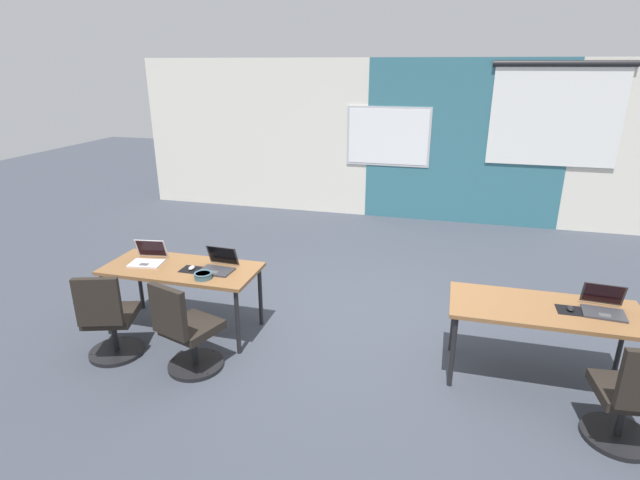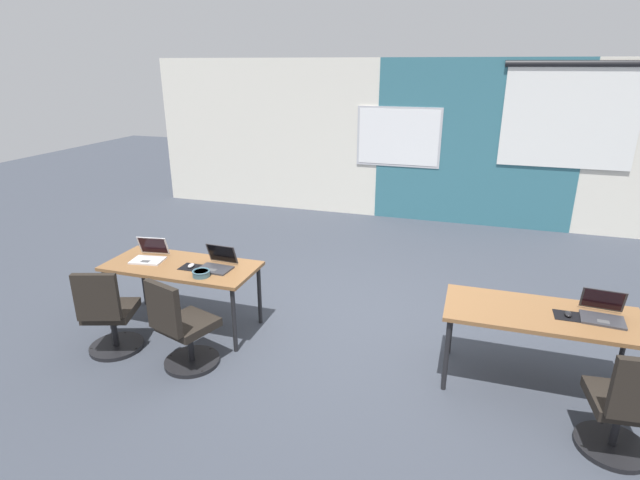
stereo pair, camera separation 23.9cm
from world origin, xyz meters
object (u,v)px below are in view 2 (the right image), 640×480
at_px(laptop_near_left_end, 150,255).
at_px(laptop_near_left_inner, 217,263).
at_px(mouse_near_left_inner, 191,266).
at_px(chair_near_left_inner, 183,332).
at_px(chair_near_right_end, 625,413).
at_px(snack_bowl, 201,273).
at_px(laptop_near_right_end, 603,313).
at_px(desk_near_right, 542,319).
at_px(mouse_near_right_end, 568,314).
at_px(desk_near_left, 182,270).
at_px(chair_near_left_end, 109,318).

bearing_deg(laptop_near_left_end, laptop_near_left_inner, -8.11).
relative_size(mouse_near_left_inner, chair_near_left_inner, 0.11).
bearing_deg(mouse_near_left_inner, chair_near_left_inner, -67.13).
bearing_deg(chair_near_right_end, snack_bowl, -13.76).
distance_m(laptop_near_left_end, laptop_near_left_inner, 0.81).
distance_m(laptop_near_left_inner, snack_bowl, 0.24).
distance_m(laptop_near_right_end, laptop_near_left_inner, 3.55).
xyz_separation_m(laptop_near_left_end, chair_near_right_end, (4.42, -0.75, -0.39)).
bearing_deg(desk_near_right, mouse_near_right_end, -1.66).
height_order(desk_near_right, mouse_near_right_end, mouse_near_right_end).
xyz_separation_m(laptop_near_left_end, laptop_near_right_end, (4.36, 0.02, -0.00)).
height_order(desk_near_left, mouse_near_right_end, mouse_near_right_end).
bearing_deg(laptop_near_right_end, mouse_near_left_inner, -173.87).
height_order(laptop_near_left_end, chair_near_right_end, laptop_near_left_end).
bearing_deg(laptop_near_right_end, chair_near_left_inner, -163.36).
distance_m(laptop_near_left_end, chair_near_right_end, 4.50).
bearing_deg(chair_near_left_inner, laptop_near_left_end, -23.39).
xyz_separation_m(laptop_near_right_end, mouse_near_right_end, (-0.26, -0.05, -0.03)).
bearing_deg(mouse_near_left_inner, laptop_near_left_end, 173.28).
bearing_deg(laptop_near_left_inner, snack_bowl, -98.80).
bearing_deg(snack_bowl, chair_near_left_inner, -83.11).
distance_m(laptop_near_right_end, mouse_near_right_end, 0.27).
bearing_deg(snack_bowl, laptop_near_left_end, 163.02).
relative_size(laptop_near_right_end, laptop_near_left_inner, 1.03).
relative_size(laptop_near_left_inner, chair_near_left_inner, 0.37).
height_order(desk_near_right, snack_bowl, snack_bowl).
distance_m(laptop_near_right_end, snack_bowl, 3.61).
relative_size(laptop_near_left_end, laptop_near_left_inner, 1.08).
height_order(desk_near_left, snack_bowl, snack_bowl).
distance_m(desk_near_right, chair_near_left_end, 3.97).
height_order(laptop_near_left_end, mouse_near_right_end, laptop_near_left_end).
relative_size(laptop_near_right_end, snack_bowl, 2.00).
xyz_separation_m(desk_near_left, chair_near_left_inner, (0.42, -0.69, -0.28)).
bearing_deg(chair_near_left_inner, desk_near_right, -149.52).
bearing_deg(snack_bowl, mouse_near_left_inner, 142.26).
xyz_separation_m(desk_near_left, chair_near_right_end, (4.02, -0.73, -0.28)).
xyz_separation_m(laptop_near_right_end, laptop_near_left_inner, (-3.55, -0.01, 0.00)).
height_order(desk_near_right, chair_near_left_inner, chair_near_left_inner).
bearing_deg(desk_near_left, mouse_near_left_inner, -14.35).
bearing_deg(laptop_near_left_inner, laptop_near_right_end, 2.96).
height_order(chair_near_right_end, chair_near_left_inner, same).
relative_size(desk_near_left, mouse_near_left_inner, 15.17).
xyz_separation_m(desk_near_left, snack_bowl, (0.36, -0.20, 0.10)).
bearing_deg(chair_near_left_end, mouse_near_left_inner, -148.29).
bearing_deg(desk_near_right, chair_near_right_end, -54.59).
height_order(laptop_near_left_end, laptop_near_left_inner, same).
xyz_separation_m(mouse_near_right_end, mouse_near_left_inner, (-3.55, -0.03, 0.00)).
relative_size(laptop_near_left_end, snack_bowl, 2.10).
relative_size(laptop_near_left_end, chair_near_right_end, 0.41).
distance_m(desk_near_right, laptop_near_right_end, 0.47).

